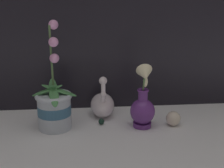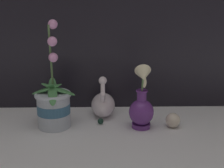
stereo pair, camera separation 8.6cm
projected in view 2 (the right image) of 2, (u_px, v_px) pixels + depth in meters
name	position (u px, v px, depth m)	size (l,w,h in m)	color
ground_plane	(111.00, 134.00, 1.20)	(2.80, 2.80, 0.00)	white
orchid_potted_plant	(54.00, 104.00, 1.24)	(0.18, 0.18, 0.43)	#B2BCCC
swan_figurine	(103.00, 103.00, 1.37)	(0.10, 0.18, 0.20)	white
blue_vase	(142.00, 107.00, 1.23)	(0.10, 0.12, 0.27)	#602D7F
glass_sphere	(173.00, 120.00, 1.26)	(0.06, 0.06, 0.06)	beige
glass_bauble	(101.00, 121.00, 1.29)	(0.02, 0.02, 0.02)	#142D23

